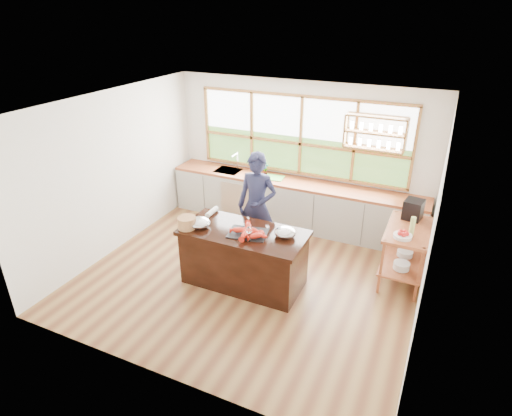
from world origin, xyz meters
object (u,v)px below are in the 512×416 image
Objects in this scene: cook at (257,206)px; espresso_machine at (413,209)px; wicker_basket at (187,223)px; island at (244,257)px.

cook reaches higher than espresso_machine.
espresso_machine is at bearing 11.87° from cook.
wicker_basket is (-3.00, -1.73, -0.06)m from espresso_machine.
island is at bearing -81.97° from cook.
espresso_machine reaches higher than wicker_basket.
espresso_machine is at bearing 29.95° from wicker_basket.
espresso_machine is (2.19, 1.47, 0.60)m from island.
wicker_basket is (-0.81, -0.26, 0.53)m from island.
wicker_basket reaches higher than island.
wicker_basket is at bearing -162.25° from island.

